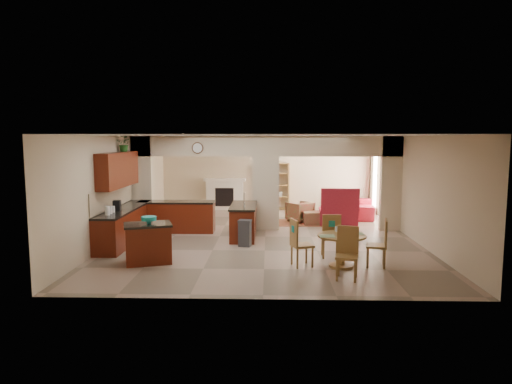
{
  "coord_description": "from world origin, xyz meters",
  "views": [
    {
      "loc": [
        0.1,
        -12.51,
        2.73
      ],
      "look_at": [
        -0.27,
        0.3,
        1.22
      ],
      "focal_mm": 32.0,
      "sensor_mm": 36.0,
      "label": 1
    }
  ],
  "objects_px": {
    "kitchen_island": "(148,243)",
    "dining_table": "(342,245)",
    "armchair": "(300,212)",
    "sofa": "(359,206)"
  },
  "relations": [
    {
      "from": "sofa",
      "to": "armchair",
      "type": "bearing_deg",
      "value": 128.21
    },
    {
      "from": "sofa",
      "to": "kitchen_island",
      "type": "bearing_deg",
      "value": 146.95
    },
    {
      "from": "kitchen_island",
      "to": "sofa",
      "type": "bearing_deg",
      "value": 28.47
    },
    {
      "from": "kitchen_island",
      "to": "sofa",
      "type": "xyz_separation_m",
      "value": [
        5.86,
        6.26,
        -0.09
      ]
    },
    {
      "from": "kitchen_island",
      "to": "armchair",
      "type": "xyz_separation_m",
      "value": [
        3.68,
        5.09,
        -0.11
      ]
    },
    {
      "from": "dining_table",
      "to": "sofa",
      "type": "relative_size",
      "value": 0.43
    },
    {
      "from": "sofa",
      "to": "armchair",
      "type": "xyz_separation_m",
      "value": [
        -2.18,
        -1.17,
        -0.02
      ]
    },
    {
      "from": "kitchen_island",
      "to": "dining_table",
      "type": "height_order",
      "value": "kitchen_island"
    },
    {
      "from": "kitchen_island",
      "to": "armchair",
      "type": "bearing_deg",
      "value": 35.74
    },
    {
      "from": "sofa",
      "to": "armchair",
      "type": "relative_size",
      "value": 3.28
    }
  ]
}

